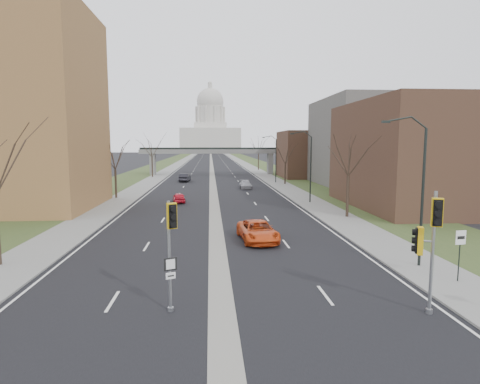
{
  "coord_description": "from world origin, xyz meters",
  "views": [
    {
      "loc": [
        -0.45,
        -16.12,
        7.22
      ],
      "look_at": [
        1.39,
        8.61,
        4.26
      ],
      "focal_mm": 30.0,
      "sensor_mm": 36.0,
      "label": 1
    }
  ],
  "objects": [
    {
      "name": "tree_right_b",
      "position": [
        13.0,
        55.0,
        5.82
      ],
      "size": [
        6.3,
        6.3,
        8.22
      ],
      "color": "#382B21",
      "rests_on": "sidewalk_right"
    },
    {
      "name": "commercial_block_near",
      "position": [
        24.0,
        28.0,
        6.0
      ],
      "size": [
        16.0,
        20.0,
        12.0
      ],
      "primitive_type": "cube",
      "color": "#483021",
      "rests_on": "ground"
    },
    {
      "name": "ground",
      "position": [
        0.0,
        0.0,
        0.0
      ],
      "size": [
        700.0,
        700.0,
        0.0
      ],
      "primitive_type": "plane",
      "color": "black",
      "rests_on": "ground"
    },
    {
      "name": "sidewalk_right",
      "position": [
        12.0,
        150.0,
        0.06
      ],
      "size": [
        4.0,
        600.0,
        0.12
      ],
      "primitive_type": "cube",
      "color": "gray",
      "rests_on": "ground"
    },
    {
      "name": "tree_right_a",
      "position": [
        13.0,
        22.0,
        6.64
      ],
      "size": [
        7.2,
        7.2,
        9.4
      ],
      "color": "#382B21",
      "rests_on": "sidewalk_right"
    },
    {
      "name": "car_right_near",
      "position": [
        3.07,
        13.15,
        0.76
      ],
      "size": [
        2.99,
        5.65,
        1.51
      ],
      "primitive_type": "imported",
      "rotation": [
        0.0,
        0.0,
        0.09
      ],
      "color": "#D14716",
      "rests_on": "ground"
    },
    {
      "name": "commercial_block_far",
      "position": [
        22.0,
        70.0,
        5.0
      ],
      "size": [
        14.0,
        14.0,
        10.0
      ],
      "primitive_type": "cube",
      "color": "#483021",
      "rests_on": "ground"
    },
    {
      "name": "pedestrian_bridge",
      "position": [
        0.0,
        80.0,
        4.84
      ],
      "size": [
        34.0,
        3.0,
        6.45
      ],
      "color": "slate",
      "rests_on": "ground"
    },
    {
      "name": "streetlight_far",
      "position": [
        10.99,
        58.0,
        6.95
      ],
      "size": [
        2.61,
        0.2,
        8.7
      ],
      "color": "black",
      "rests_on": "sidewalk_right"
    },
    {
      "name": "car_right_mid",
      "position": [
        5.29,
        48.8,
        0.65
      ],
      "size": [
        1.88,
        4.52,
        1.3
      ],
      "primitive_type": "imported",
      "rotation": [
        0.0,
        0.0,
        0.01
      ],
      "color": "#95949B",
      "rests_on": "ground"
    },
    {
      "name": "capitol",
      "position": [
        0.0,
        320.0,
        18.6
      ],
      "size": [
        48.0,
        42.0,
        55.75
      ],
      "color": "beige",
      "rests_on": "ground"
    },
    {
      "name": "grass_verge_left",
      "position": [
        -18.0,
        150.0,
        0.05
      ],
      "size": [
        8.0,
        600.0,
        0.1
      ],
      "primitive_type": "cube",
      "color": "#283B1B",
      "rests_on": "ground"
    },
    {
      "name": "signal_pole_median",
      "position": [
        -2.12,
        0.48,
        3.38
      ],
      "size": [
        0.7,
        0.81,
        4.85
      ],
      "rotation": [
        0.0,
        0.0,
        0.39
      ],
      "color": "gray",
      "rests_on": "ground"
    },
    {
      "name": "road_surface",
      "position": [
        0.0,
        150.0,
        0.01
      ],
      "size": [
        20.0,
        600.0,
        0.01
      ],
      "primitive_type": "cube",
      "color": "black",
      "rests_on": "ground"
    },
    {
      "name": "tree_left_c",
      "position": [
        -13.0,
        72.0,
        7.04
      ],
      "size": [
        7.65,
        7.65,
        9.99
      ],
      "color": "#382B21",
      "rests_on": "sidewalk_left"
    },
    {
      "name": "tree_right_c",
      "position": [
        13.0,
        95.0,
        7.04
      ],
      "size": [
        7.65,
        7.65,
        9.99
      ],
      "color": "#382B21",
      "rests_on": "sidewalk_right"
    },
    {
      "name": "tree_left_b",
      "position": [
        -13.0,
        38.0,
        6.23
      ],
      "size": [
        6.75,
        6.75,
        8.81
      ],
      "color": "#382B21",
      "rests_on": "sidewalk_left"
    },
    {
      "name": "signal_pole_right",
      "position": [
        8.62,
        -0.43,
        3.47
      ],
      "size": [
        0.89,
        1.2,
        5.3
      ],
      "rotation": [
        0.0,
        0.0,
        -0.37
      ],
      "color": "gray",
      "rests_on": "ground"
    },
    {
      "name": "car_left_near",
      "position": [
        -4.36,
        33.71,
        0.62
      ],
      "size": [
        1.89,
        3.78,
        1.24
      ],
      "primitive_type": "imported",
      "rotation": [
        0.0,
        0.0,
        3.26
      ],
      "color": "red",
      "rests_on": "ground"
    },
    {
      "name": "commercial_block_mid",
      "position": [
        28.0,
        52.0,
        7.5
      ],
      "size": [
        18.0,
        22.0,
        15.0
      ],
      "primitive_type": "cube",
      "color": "#56544F",
      "rests_on": "ground"
    },
    {
      "name": "sidewalk_left",
      "position": [
        -12.0,
        150.0,
        0.06
      ],
      "size": [
        4.0,
        600.0,
        0.12
      ],
      "primitive_type": "cube",
      "color": "gray",
      "rests_on": "ground"
    },
    {
      "name": "streetlight_mid",
      "position": [
        10.99,
        32.0,
        6.95
      ],
      "size": [
        2.61,
        0.2,
        8.7
      ],
      "color": "black",
      "rests_on": "sidewalk_right"
    },
    {
      "name": "speed_limit_sign",
      "position": [
        12.4,
        3.19,
        1.97
      ],
      "size": [
        0.58,
        0.1,
        2.7
      ],
      "rotation": [
        0.0,
        0.0,
        0.12
      ],
      "color": "black",
      "rests_on": "sidewalk_right"
    },
    {
      "name": "streetlight_near",
      "position": [
        10.99,
        6.0,
        6.95
      ],
      "size": [
        2.61,
        0.2,
        8.7
      ],
      "color": "black",
      "rests_on": "sidewalk_right"
    },
    {
      "name": "grass_verge_right",
      "position": [
        18.0,
        150.0,
        0.05
      ],
      "size": [
        8.0,
        600.0,
        0.1
      ],
      "primitive_type": "cube",
      "color": "#283B1B",
      "rests_on": "ground"
    },
    {
      "name": "median_strip",
      "position": [
        0.0,
        150.0,
        0.0
      ],
      "size": [
        1.2,
        600.0,
        0.02
      ],
      "primitive_type": "cube",
      "color": "gray",
      "rests_on": "ground"
    },
    {
      "name": "car_left_far",
      "position": [
        -5.36,
        61.92,
        0.79
      ],
      "size": [
        2.12,
        4.91,
        1.57
      ],
      "primitive_type": "imported",
      "rotation": [
        0.0,
        0.0,
        3.05
      ],
      "color": "black",
      "rests_on": "ground"
    }
  ]
}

